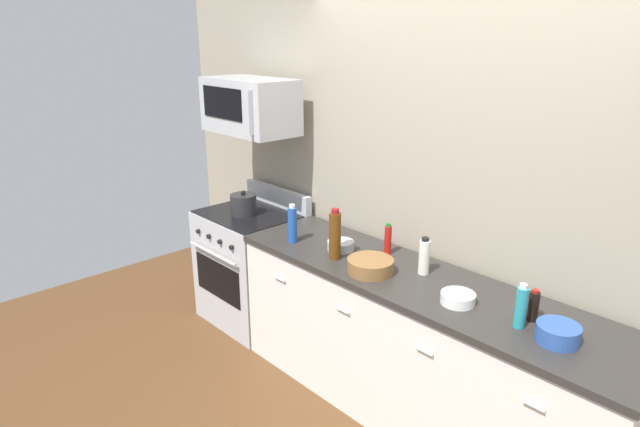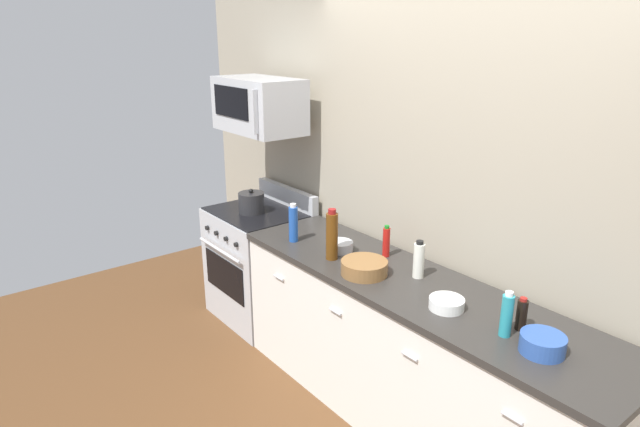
% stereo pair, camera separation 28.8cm
% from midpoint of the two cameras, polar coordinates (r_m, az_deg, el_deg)
% --- Properties ---
extents(ground_plane, '(6.76, 6.76, 0.00)m').
position_cam_midpoint_polar(ground_plane, '(3.67, 11.17, -20.25)').
color(ground_plane, brown).
extents(back_wall, '(5.63, 0.10, 2.70)m').
position_cam_midpoint_polar(back_wall, '(3.34, 17.24, 1.55)').
color(back_wall, '#9E937F').
rests_on(back_wall, ground_plane).
extents(counter_unit, '(2.54, 0.66, 0.92)m').
position_cam_midpoint_polar(counter_unit, '(3.40, 11.65, -14.20)').
color(counter_unit, silver).
rests_on(counter_unit, ground_plane).
extents(range_oven, '(0.76, 0.69, 1.07)m').
position_cam_midpoint_polar(range_oven, '(4.49, -4.51, -5.26)').
color(range_oven, '#B7BABF').
rests_on(range_oven, ground_plane).
extents(microwave, '(0.74, 0.44, 0.40)m').
position_cam_midpoint_polar(microwave, '(4.16, -4.43, 11.24)').
color(microwave, '#B7BABF').
extents(bottle_wine_amber, '(0.08, 0.08, 0.33)m').
position_cam_midpoint_polar(bottle_wine_amber, '(3.37, 3.70, -2.35)').
color(bottle_wine_amber, '#59330F').
rests_on(bottle_wine_amber, countertop_slab).
extents(bottle_soda_blue, '(0.06, 0.06, 0.27)m').
position_cam_midpoint_polar(bottle_soda_blue, '(3.66, -0.56, -1.09)').
color(bottle_soda_blue, '#1E4CA5').
rests_on(bottle_soda_blue, countertop_slab).
extents(bottle_hot_sauce_red, '(0.05, 0.05, 0.21)m').
position_cam_midpoint_polar(bottle_hot_sauce_red, '(3.47, 9.32, -2.97)').
color(bottle_hot_sauce_red, '#B21914').
rests_on(bottle_hot_sauce_red, countertop_slab).
extents(bottle_dish_soap, '(0.06, 0.06, 0.23)m').
position_cam_midpoint_polar(bottle_dish_soap, '(2.76, 21.86, -9.88)').
color(bottle_dish_soap, teal).
rests_on(bottle_dish_soap, countertop_slab).
extents(bottle_soy_sauce_dark, '(0.05, 0.05, 0.17)m').
position_cam_midpoint_polar(bottle_soy_sauce_dark, '(2.85, 23.14, -9.75)').
color(bottle_soy_sauce_dark, black).
rests_on(bottle_soy_sauce_dark, countertop_slab).
extents(bottle_vinegar_white, '(0.06, 0.06, 0.23)m').
position_cam_midpoint_polar(bottle_vinegar_white, '(3.22, 12.85, -4.81)').
color(bottle_vinegar_white, silver).
rests_on(bottle_vinegar_white, countertop_slab).
extents(bowl_white_ceramic, '(0.18, 0.18, 0.06)m').
position_cam_midpoint_polar(bowl_white_ceramic, '(2.94, 15.90, -9.07)').
color(bowl_white_ceramic, white).
rests_on(bowl_white_ceramic, countertop_slab).
extents(bowl_steel_prep, '(0.18, 0.18, 0.06)m').
position_cam_midpoint_polar(bowl_steel_prep, '(3.55, 4.39, -3.44)').
color(bowl_steel_prep, '#B2B5BA').
rests_on(bowl_steel_prep, countertop_slab).
extents(bowl_blue_mixing, '(0.20, 0.20, 0.08)m').
position_cam_midpoint_polar(bowl_blue_mixing, '(2.72, 25.18, -12.27)').
color(bowl_blue_mixing, '#2D519E').
rests_on(bowl_blue_mixing, countertop_slab).
extents(bowl_wooden_salad, '(0.28, 0.28, 0.08)m').
position_cam_midpoint_polar(bowl_wooden_salad, '(3.23, 7.22, -5.61)').
color(bowl_wooden_salad, brown).
rests_on(bowl_wooden_salad, countertop_slab).
extents(stockpot, '(0.20, 0.20, 0.19)m').
position_cam_midpoint_polar(stockpot, '(4.27, -5.28, 1.12)').
color(stockpot, '#262628').
rests_on(stockpot, range_oven).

